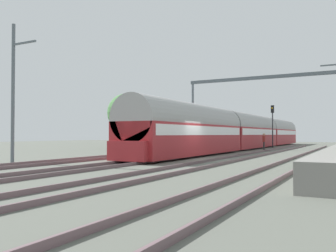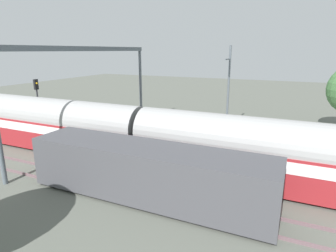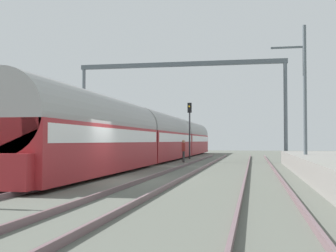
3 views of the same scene
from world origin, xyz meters
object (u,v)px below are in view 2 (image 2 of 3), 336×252
(person_crossing, at_px, (101,132))
(railway_signal_far, at_px, (38,100))
(freight_car, at_px, (148,172))
(catenary_gantry, at_px, (89,72))
(passenger_train, at_px, (52,124))

(person_crossing, distance_m, railway_signal_far, 6.76)
(freight_car, height_order, railway_signal_far, railway_signal_far)
(railway_signal_far, xyz_separation_m, catenary_gantry, (0.09, -5.80, 2.62))
(railway_signal_far, relative_size, catenary_gantry, 0.31)
(catenary_gantry, bearing_deg, person_crossing, -57.84)
(passenger_train, distance_m, freight_car, 11.49)
(person_crossing, bearing_deg, catenary_gantry, 30.02)
(freight_car, bearing_deg, railway_signal_far, 67.37)
(passenger_train, distance_m, person_crossing, 3.85)
(person_crossing, xyz_separation_m, catenary_gantry, (-0.35, 0.56, 4.87))
(railway_signal_far, bearing_deg, catenary_gantry, -89.14)
(passenger_train, bearing_deg, railway_signal_far, 61.06)
(person_crossing, relative_size, catenary_gantry, 0.11)
(railway_signal_far, bearing_deg, freight_car, -112.63)
(passenger_train, relative_size, catenary_gantry, 2.99)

